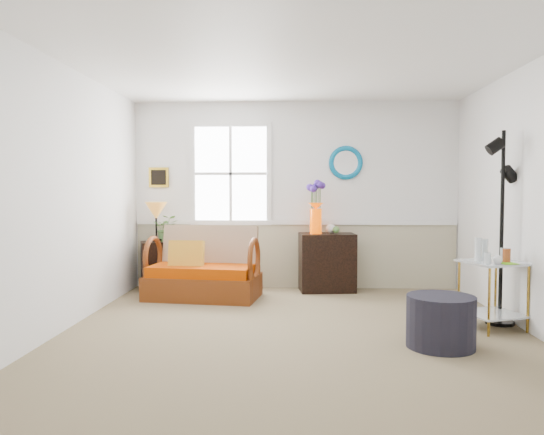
{
  "coord_description": "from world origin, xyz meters",
  "views": [
    {
      "loc": [
        -0.0,
        -4.92,
        1.38
      ],
      "look_at": [
        -0.24,
        0.65,
        1.08
      ],
      "focal_mm": 35.0,
      "sensor_mm": 36.0,
      "label": 1
    }
  ],
  "objects_px": {
    "lamp_stand": "(156,266)",
    "loveseat": "(203,263)",
    "floor_lamp": "(502,228)",
    "side_table": "(493,295)",
    "ottoman": "(441,322)",
    "cabinet": "(327,262)"
  },
  "relations": [
    {
      "from": "lamp_stand",
      "to": "loveseat",
      "type": "bearing_deg",
      "value": -35.49
    },
    {
      "from": "lamp_stand",
      "to": "floor_lamp",
      "type": "xyz_separation_m",
      "value": [
        4.02,
        -1.7,
        0.66
      ]
    },
    {
      "from": "loveseat",
      "to": "lamp_stand",
      "type": "height_order",
      "value": "loveseat"
    },
    {
      "from": "loveseat",
      "to": "side_table",
      "type": "xyz_separation_m",
      "value": [
        3.11,
        -1.36,
        -0.12
      ]
    },
    {
      "from": "side_table",
      "to": "floor_lamp",
      "type": "relative_size",
      "value": 0.34
    },
    {
      "from": "floor_lamp",
      "to": "ottoman",
      "type": "relative_size",
      "value": 3.35
    },
    {
      "from": "lamp_stand",
      "to": "side_table",
      "type": "distance_m",
      "value": 4.31
    },
    {
      "from": "side_table",
      "to": "loveseat",
      "type": "bearing_deg",
      "value": 156.43
    },
    {
      "from": "loveseat",
      "to": "cabinet",
      "type": "xyz_separation_m",
      "value": [
        1.6,
        0.55,
        -0.06
      ]
    },
    {
      "from": "cabinet",
      "to": "side_table",
      "type": "height_order",
      "value": "cabinet"
    },
    {
      "from": "cabinet",
      "to": "side_table",
      "type": "bearing_deg",
      "value": -57.34
    },
    {
      "from": "floor_lamp",
      "to": "side_table",
      "type": "bearing_deg",
      "value": -128.34
    },
    {
      "from": "ottoman",
      "to": "cabinet",
      "type": "bearing_deg",
      "value": 108.14
    },
    {
      "from": "side_table",
      "to": "floor_lamp",
      "type": "bearing_deg",
      "value": 52.6
    },
    {
      "from": "loveseat",
      "to": "lamp_stand",
      "type": "relative_size",
      "value": 2.09
    },
    {
      "from": "lamp_stand",
      "to": "floor_lamp",
      "type": "relative_size",
      "value": 0.34
    },
    {
      "from": "cabinet",
      "to": "floor_lamp",
      "type": "bearing_deg",
      "value": -51.59
    },
    {
      "from": "lamp_stand",
      "to": "side_table",
      "type": "xyz_separation_m",
      "value": [
        3.87,
        -1.9,
        0.0
      ]
    },
    {
      "from": "lamp_stand",
      "to": "cabinet",
      "type": "height_order",
      "value": "cabinet"
    },
    {
      "from": "cabinet",
      "to": "floor_lamp",
      "type": "xyz_separation_m",
      "value": [
        1.67,
        -1.71,
        0.59
      ]
    },
    {
      "from": "lamp_stand",
      "to": "cabinet",
      "type": "xyz_separation_m",
      "value": [
        2.35,
        0.01,
        0.06
      ]
    },
    {
      "from": "side_table",
      "to": "lamp_stand",
      "type": "bearing_deg",
      "value": 153.89
    }
  ]
}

